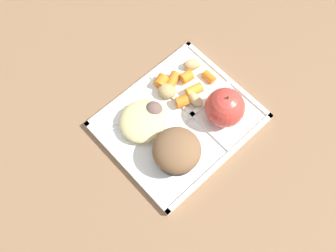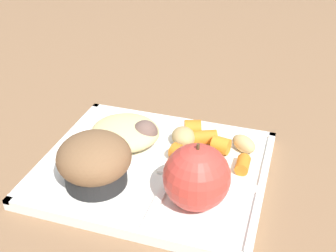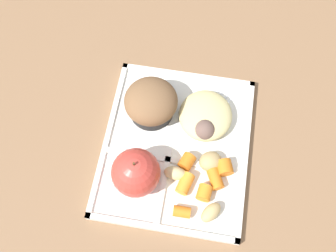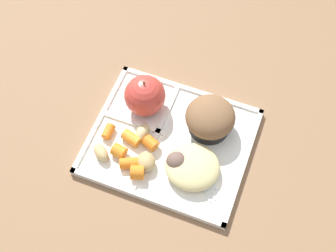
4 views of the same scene
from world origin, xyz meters
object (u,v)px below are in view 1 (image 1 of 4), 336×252
lunch_tray (179,121)px  green_apple (225,108)px  bran_muffin (177,151)px  plastic_fork (138,131)px

lunch_tray → green_apple: 0.10m
lunch_tray → bran_muffin: size_ratio=3.18×
lunch_tray → plastic_fork: 0.09m
green_apple → bran_muffin: (0.13, -0.00, -0.01)m
lunch_tray → bran_muffin: bearing=41.9°
lunch_tray → plastic_fork: lunch_tray is taller
lunch_tray → green_apple: bearing=142.8°
plastic_fork → green_apple: bearing=148.0°
bran_muffin → lunch_tray: bearing=-138.1°
lunch_tray → green_apple: size_ratio=3.46×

